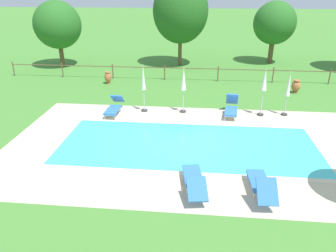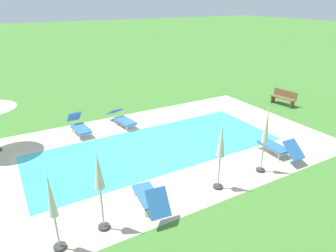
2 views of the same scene
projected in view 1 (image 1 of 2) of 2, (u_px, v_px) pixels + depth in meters
name	position (u px, v px, depth m)	size (l,w,h in m)	color
ground_plane	(188.00, 145.00, 13.15)	(160.00, 160.00, 0.00)	#478433
pool_deck_paving	(188.00, 145.00, 13.15)	(15.04, 8.64, 0.01)	beige
swimming_pool_water	(188.00, 145.00, 13.15)	(10.56, 4.17, 0.01)	#42CCD6
pool_coping_rim	(188.00, 145.00, 13.14)	(11.04, 4.65, 0.01)	beige
sun_lounger_north_near_steps	(231.00, 108.00, 15.98)	(0.81, 1.90, 1.00)	#3370BC
sun_lounger_north_mid	(194.00, 180.00, 10.20)	(0.90, 2.13, 0.72)	#3370BC
sun_lounger_north_far	(114.00, 107.00, 16.16)	(0.65, 1.98, 0.88)	#3370BC
sun_lounger_north_end	(261.00, 184.00, 9.91)	(0.70, 1.97, 0.91)	#3370BC
patio_umbrella_closed_row_west	(184.00, 83.00, 15.85)	(0.32, 0.32, 2.36)	#383838
patio_umbrella_closed_row_mid_west	(143.00, 82.00, 15.98)	(0.32, 0.32, 2.47)	#383838
patio_umbrella_closed_row_centre	(288.00, 89.00, 15.55)	(0.32, 0.32, 2.26)	#383838
patio_umbrella_closed_deck_corner	(264.00, 84.00, 15.43)	(0.32, 0.32, 2.40)	#383838
terracotta_urn_near_fence	(296.00, 86.00, 19.22)	(0.52, 0.52, 0.81)	#B7663D
terracotta_urn_by_tree	(108.00, 77.00, 20.99)	(0.45, 0.45, 0.82)	#B7663D
perimeter_fence	(191.00, 71.00, 21.57)	(25.68, 0.08, 1.05)	brown
tree_far_west	(58.00, 25.00, 24.27)	(3.59, 3.59, 5.03)	brown
tree_west_mid	(181.00, 11.00, 24.27)	(4.26, 4.26, 6.62)	brown
tree_centre	(275.00, 23.00, 25.35)	(3.36, 3.36, 4.93)	brown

